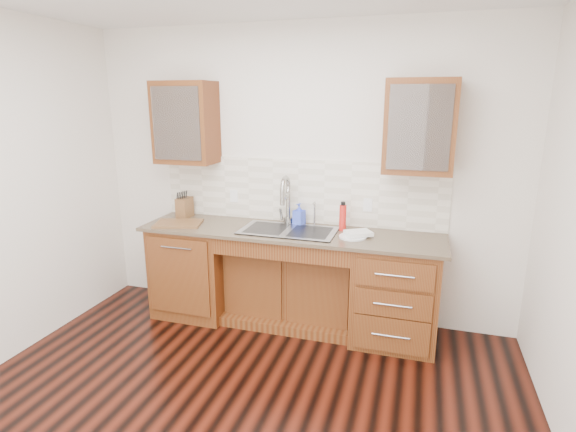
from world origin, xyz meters
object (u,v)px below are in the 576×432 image
(water_bottle, at_px, (343,218))
(cutting_board, at_px, (178,223))
(knife_block, at_px, (185,207))
(plate, at_px, (353,237))
(soap_bottle, at_px, (299,214))

(water_bottle, xyz_separation_m, cutting_board, (-1.50, -0.25, -0.11))
(knife_block, relative_size, cutting_board, 0.47)
(knife_block, distance_m, cutting_board, 0.28)
(plate, relative_size, cutting_board, 0.56)
(cutting_board, bearing_deg, soap_bottle, 16.17)
(plate, relative_size, knife_block, 1.19)
(plate, bearing_deg, water_bottle, 123.12)
(water_bottle, bearing_deg, plate, -56.88)
(soap_bottle, relative_size, knife_block, 1.03)
(water_bottle, bearing_deg, soap_bottle, 171.54)
(soap_bottle, xyz_separation_m, knife_block, (-1.15, -0.06, -0.00))
(knife_block, height_order, cutting_board, knife_block)
(water_bottle, bearing_deg, knife_block, 179.90)
(plate, xyz_separation_m, cutting_board, (-1.62, -0.06, 0.00))
(plate, bearing_deg, cutting_board, -177.75)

